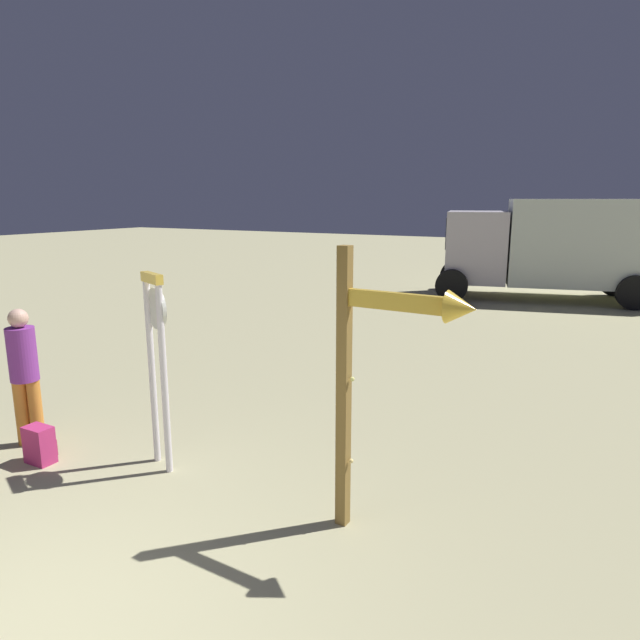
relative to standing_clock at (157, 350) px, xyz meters
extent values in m
cylinder|color=white|center=(-0.15, 0.06, -0.29)|extent=(0.07, 0.07, 2.00)
cylinder|color=white|center=(0.15, -0.07, -0.29)|extent=(0.07, 0.07, 2.00)
cube|color=#FACC49|center=(0.00, -0.01, 0.76)|extent=(0.40, 0.24, 0.10)
cylinder|color=silver|center=(0.01, 0.02, 0.44)|extent=(0.41, 0.21, 0.43)
cube|color=black|center=(0.02, 0.04, 0.44)|extent=(0.05, 0.03, 0.10)
cube|color=black|center=(0.02, 0.04, 0.44)|extent=(0.15, 0.08, 0.06)
cube|color=olive|center=(2.19, -0.07, -0.06)|extent=(0.10, 0.10, 2.47)
cube|color=gold|center=(2.65, -0.09, 0.76)|extent=(0.83, 0.10, 0.14)
cone|color=gold|center=(3.17, -0.11, 0.76)|extent=(0.23, 0.26, 0.25)
sphere|color=#FFDF85|center=(2.27, -0.07, -0.68)|extent=(0.04, 0.04, 0.04)
sphere|color=#EFF082|center=(2.27, -0.07, 0.06)|extent=(0.04, 0.04, 0.04)
sphere|color=#FCE290|center=(2.27, -0.07, 0.80)|extent=(0.04, 0.04, 0.04)
cylinder|color=orange|center=(-1.83, -0.37, -0.90)|extent=(0.15, 0.15, 0.79)
cylinder|color=orange|center=(-1.70, -0.29, -0.90)|extent=(0.15, 0.15, 0.79)
cylinder|color=#813392|center=(-1.76, -0.33, -0.20)|extent=(0.31, 0.31, 0.62)
sphere|color=#DDAC95|center=(-1.76, -0.33, 0.22)|extent=(0.22, 0.22, 0.22)
cube|color=#BF2E69|center=(-1.24, -0.59, -1.09)|extent=(0.31, 0.20, 0.41)
cube|color=#B84059|center=(-1.24, -0.47, -1.15)|extent=(0.22, 0.04, 0.18)
cube|color=silver|center=(3.39, 13.27, 0.34)|extent=(4.94, 3.18, 2.37)
cube|color=#C0B7C0|center=(0.31, 12.55, 0.17)|extent=(2.09, 2.41, 2.02)
cube|color=black|center=(-0.50, 12.35, 0.57)|extent=(0.43, 1.71, 0.89)
cylinder|color=black|center=(-0.54, 13.49, -0.85)|extent=(0.93, 0.45, 0.90)
cylinder|color=black|center=(-0.03, 11.32, -0.85)|extent=(0.93, 0.45, 0.90)
cylinder|color=black|center=(3.96, 14.55, -0.85)|extent=(0.93, 0.45, 0.90)
cylinder|color=black|center=(4.47, 12.38, -0.85)|extent=(0.93, 0.45, 0.90)
camera|label=1|loc=(4.18, -4.14, 1.54)|focal=31.60mm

